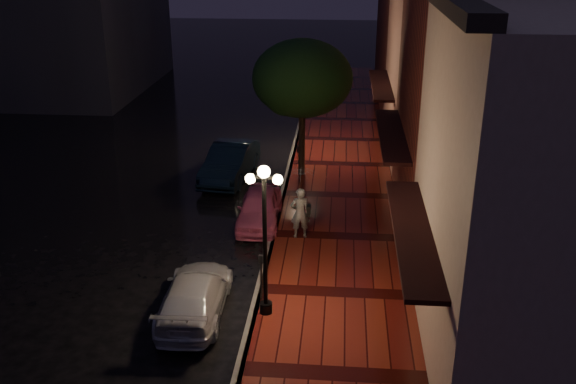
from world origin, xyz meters
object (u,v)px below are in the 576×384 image
at_px(streetlamp_far, 301,102).
at_px(navy_car, 230,162).
at_px(silver_car, 195,295).
at_px(pink_car, 260,208).
at_px(parking_meter, 261,273).
at_px(street_tree, 302,81).
at_px(streetlamp_near, 265,232).
at_px(woman_with_umbrella, 300,192).

xyz_separation_m(streetlamp_far, navy_car, (-2.79, -3.44, -1.84)).
relative_size(streetlamp_far, silver_car, 1.03).
relative_size(pink_car, silver_car, 0.88).
bearing_deg(parking_meter, street_tree, 97.62).
distance_m(pink_car, silver_car, 6.19).
bearing_deg(streetlamp_far, streetlamp_near, -90.00).
bearing_deg(streetlamp_far, parking_meter, -90.86).
xyz_separation_m(streetlamp_far, woman_with_umbrella, (0.61, -9.18, -0.79)).
bearing_deg(street_tree, streetlamp_near, -91.35).
bearing_deg(streetlamp_far, navy_car, -129.06).
xyz_separation_m(streetlamp_near, navy_car, (-2.79, 10.56, -1.84)).
height_order(pink_car, navy_car, navy_car).
bearing_deg(streetlamp_far, woman_with_umbrella, -86.22).
relative_size(streetlamp_near, navy_car, 0.93).
bearing_deg(streetlamp_near, street_tree, 88.65).
bearing_deg(street_tree, woman_with_umbrella, -86.77).
height_order(pink_car, parking_meter, parking_meter).
height_order(navy_car, parking_meter, parking_meter).
bearing_deg(streetlamp_near, pink_car, 98.88).
distance_m(silver_car, parking_meter, 1.95).
distance_m(streetlamp_near, street_tree, 11.12).
xyz_separation_m(pink_car, silver_car, (-1.03, -6.10, -0.02)).
bearing_deg(navy_car, parking_meter, -69.21).
bearing_deg(silver_car, woman_with_umbrella, -119.81).
xyz_separation_m(streetlamp_far, parking_meter, (-0.20, -13.35, -1.59)).
bearing_deg(pink_car, streetlamp_near, -82.13).
bearing_deg(parking_meter, streetlamp_near, -62.85).
height_order(street_tree, pink_car, street_tree).
bearing_deg(street_tree, pink_car, -103.83).
distance_m(pink_car, parking_meter, 5.49).
relative_size(pink_car, parking_meter, 2.60).
bearing_deg(woman_with_umbrella, parking_meter, 66.88).
distance_m(street_tree, woman_with_umbrella, 6.64).
bearing_deg(silver_car, streetlamp_far, -99.76).
height_order(navy_car, woman_with_umbrella, woman_with_umbrella).
distance_m(streetlamp_far, woman_with_umbrella, 9.23).
bearing_deg(woman_with_umbrella, street_tree, -98.94).
xyz_separation_m(silver_car, woman_with_umbrella, (2.59, 4.85, 1.21)).
bearing_deg(street_tree, silver_car, -101.49).
bearing_deg(pink_car, navy_car, 111.38).
bearing_deg(navy_car, silver_car, -79.48).
bearing_deg(silver_car, navy_car, -87.32).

